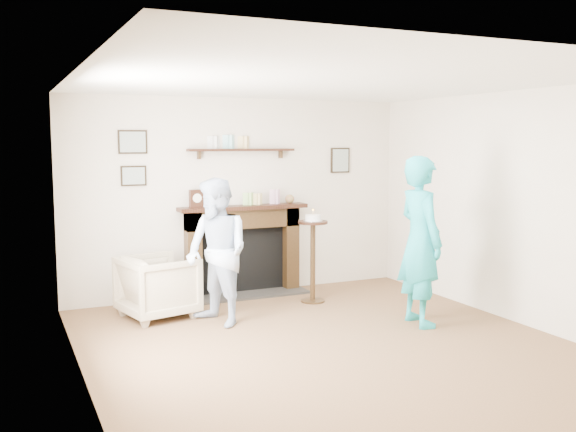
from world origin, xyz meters
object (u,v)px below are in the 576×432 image
object	(u,v)px
man	(218,324)
woman	(418,324)
pedestal_table	(313,245)
armchair	(159,317)

from	to	relation	value
man	woman	bearing A→B (deg)	46.59
pedestal_table	armchair	bearing A→B (deg)	177.06
armchair	man	distance (m)	0.76
man	pedestal_table	bearing A→B (deg)	89.07
armchair	man	bearing A→B (deg)	-151.00
pedestal_table	woman	bearing A→B (deg)	-65.56
armchair	woman	xyz separation A→B (m)	(2.49, -1.43, 0.00)
man	woman	world-z (taller)	woman
armchair	man	size ratio (longest dim) A/B	0.49
woman	pedestal_table	bearing A→B (deg)	29.67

